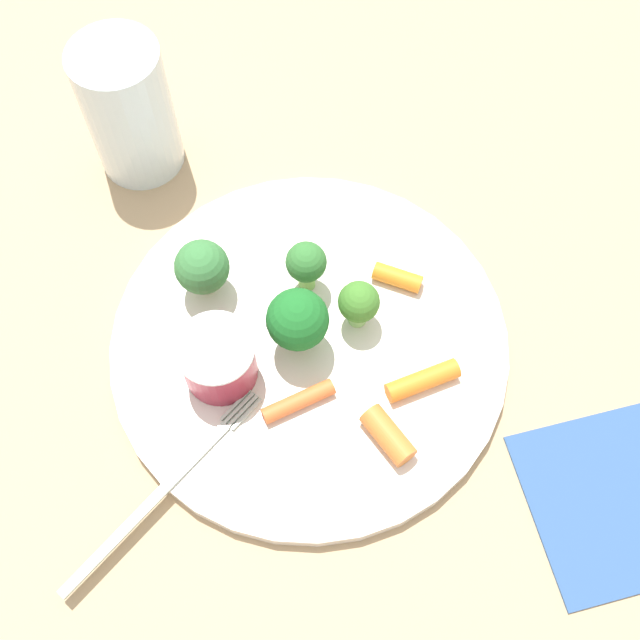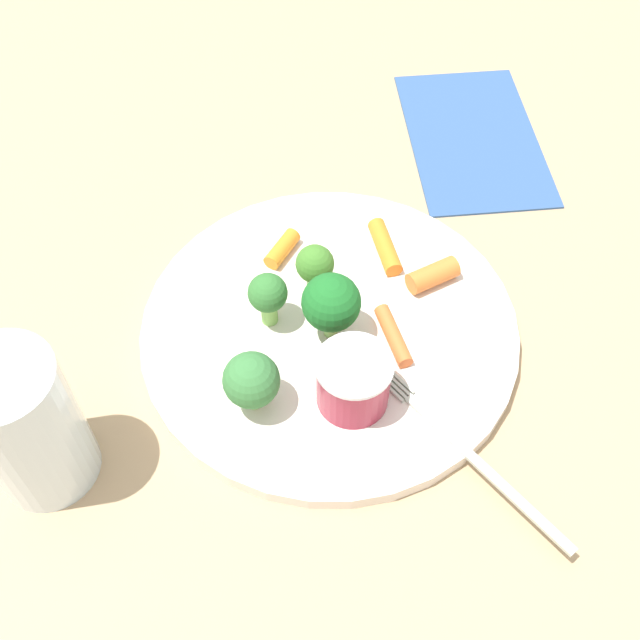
{
  "view_description": "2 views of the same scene",
  "coord_description": "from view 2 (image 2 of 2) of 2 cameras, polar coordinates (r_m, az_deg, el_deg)",
  "views": [
    {
      "loc": [
        0.05,
        0.23,
        0.51
      ],
      "look_at": [
        -0.01,
        -0.01,
        0.02
      ],
      "focal_mm": 44.62,
      "sensor_mm": 36.0,
      "label": 1
    },
    {
      "loc": [
        0.34,
        -0.04,
        0.47
      ],
      "look_at": [
        -0.0,
        -0.01,
        0.02
      ],
      "focal_mm": 43.64,
      "sensor_mm": 36.0,
      "label": 2
    }
  ],
  "objects": [
    {
      "name": "drinking_glass",
      "position": [
        0.51,
        -20.74,
        -7.26
      ],
      "size": [
        0.07,
        0.07,
        0.11
      ],
      "primitive_type": "cylinder",
      "color": "silver",
      "rests_on": "ground_plane"
    },
    {
      "name": "carrot_stick_0",
      "position": [
        0.6,
        8.26,
        3.28
      ],
      "size": [
        0.03,
        0.04,
        0.02
      ],
      "primitive_type": "cylinder",
      "rotation": [
        1.57,
        0.0,
        3.54
      ],
      "color": "orange",
      "rests_on": "plate"
    },
    {
      "name": "carrot_stick_2",
      "position": [
        0.61,
        4.78,
        5.37
      ],
      "size": [
        0.05,
        0.02,
        0.01
      ],
      "primitive_type": "cylinder",
      "rotation": [
        1.57,
        0.0,
        1.72
      ],
      "color": "orange",
      "rests_on": "plate"
    },
    {
      "name": "ground_plane",
      "position": [
        0.58,
        0.7,
        -1.05
      ],
      "size": [
        2.4,
        2.4,
        0.0
      ],
      "primitive_type": "plane",
      "color": "tan"
    },
    {
      "name": "sauce_cup",
      "position": [
        0.52,
        2.46,
        -4.52
      ],
      "size": [
        0.05,
        0.05,
        0.04
      ],
      "color": "maroon",
      "rests_on": "plate"
    },
    {
      "name": "broccoli_floret_3",
      "position": [
        0.51,
        -5.05,
        -4.45
      ],
      "size": [
        0.04,
        0.04,
        0.05
      ],
      "color": "#9AC16C",
      "rests_on": "plate"
    },
    {
      "name": "broccoli_floret_1",
      "position": [
        0.55,
        -3.85,
        1.84
      ],
      "size": [
        0.03,
        0.03,
        0.05
      ],
      "color": "#7FBC59",
      "rests_on": "plate"
    },
    {
      "name": "napkin",
      "position": [
        0.74,
        11.16,
        13.03
      ],
      "size": [
        0.19,
        0.12,
        0.0
      ],
      "primitive_type": "cube",
      "rotation": [
        0.0,
        0.0,
        0.01
      ],
      "color": "#325489",
      "rests_on": "ground_plane"
    },
    {
      "name": "plate",
      "position": [
        0.58,
        0.7,
        -0.7
      ],
      "size": [
        0.28,
        0.28,
        0.01
      ],
      "primitive_type": "cylinder",
      "color": "silver",
      "rests_on": "ground_plane"
    },
    {
      "name": "broccoli_floret_0",
      "position": [
        0.57,
        -0.38,
        4.02
      ],
      "size": [
        0.03,
        0.03,
        0.04
      ],
      "color": "#8BC670",
      "rests_on": "plate"
    },
    {
      "name": "carrot_stick_1",
      "position": [
        0.56,
        5.4,
        -1.15
      ],
      "size": [
        0.05,
        0.02,
        0.01
      ],
      "primitive_type": "cylinder",
      "rotation": [
        1.57,
        0.0,
        1.78
      ],
      "color": "orange",
      "rests_on": "plate"
    },
    {
      "name": "fork",
      "position": [
        0.52,
        10.66,
        -9.46
      ],
      "size": [
        0.15,
        0.11,
        0.0
      ],
      "color": "#B8C2B2",
      "rests_on": "plate"
    },
    {
      "name": "broccoli_floret_2",
      "position": [
        0.54,
        0.8,
        1.25
      ],
      "size": [
        0.04,
        0.04,
        0.06
      ],
      "color": "#84BF5F",
      "rests_on": "plate"
    },
    {
      "name": "carrot_stick_3",
      "position": [
        0.61,
        -2.8,
        5.24
      ],
      "size": [
        0.04,
        0.03,
        0.01
      ],
      "primitive_type": "cylinder",
      "rotation": [
        1.57,
        0.0,
        4.11
      ],
      "color": "orange",
      "rests_on": "plate"
    }
  ]
}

